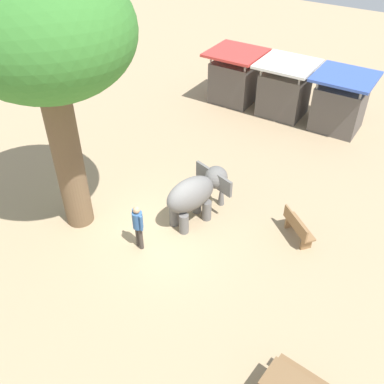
# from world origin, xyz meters

# --- Properties ---
(ground_plane) EXTENTS (60.00, 60.00, 0.00)m
(ground_plane) POSITION_xyz_m (0.00, 0.00, 0.00)
(ground_plane) COLOR tan
(elephant) EXTENTS (1.81, 2.49, 1.72)m
(elephant) POSITION_xyz_m (0.62, 1.21, 1.10)
(elephant) COLOR slate
(elephant) RESTS_ON ground_plane
(person_handler) EXTENTS (0.48, 0.32, 1.62)m
(person_handler) POSITION_xyz_m (-0.17, -0.89, 0.95)
(person_handler) COLOR #3F3833
(person_handler) RESTS_ON ground_plane
(shade_tree_main) EXTENTS (5.05, 4.63, 8.15)m
(shade_tree_main) POSITION_xyz_m (-2.67, -0.96, 6.18)
(shade_tree_main) COLOR brown
(shade_tree_main) RESTS_ON ground_plane
(wooden_bench) EXTENTS (1.33, 1.20, 0.88)m
(wooden_bench) POSITION_xyz_m (3.85, 2.12, 0.47)
(wooden_bench) COLOR olive
(wooden_bench) RESTS_ON ground_plane
(market_stall_red) EXTENTS (2.50, 2.50, 2.52)m
(market_stall_red) POSITION_xyz_m (-2.55, 9.82, 1.14)
(market_stall_red) COLOR #59514C
(market_stall_red) RESTS_ON ground_plane
(market_stall_white) EXTENTS (2.50, 2.50, 2.52)m
(market_stall_white) POSITION_xyz_m (0.05, 9.82, 1.14)
(market_stall_white) COLOR #59514C
(market_stall_white) RESTS_ON ground_plane
(market_stall_blue) EXTENTS (2.50, 2.50, 2.52)m
(market_stall_blue) POSITION_xyz_m (2.65, 9.82, 1.14)
(market_stall_blue) COLOR #59514C
(market_stall_blue) RESTS_ON ground_plane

